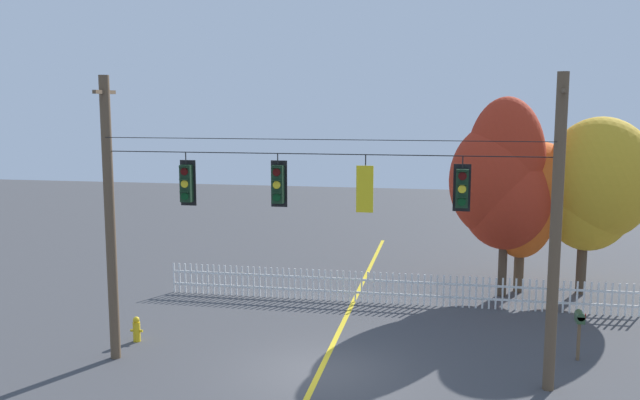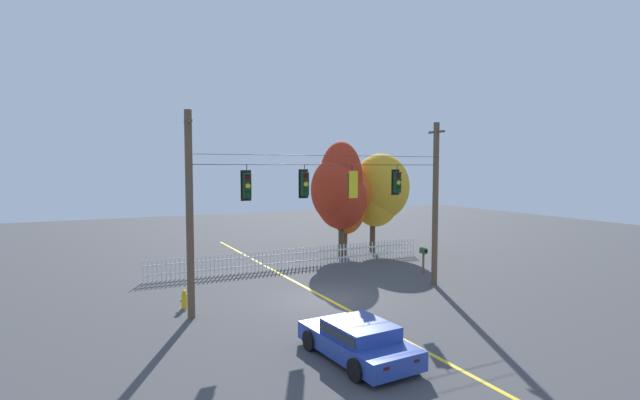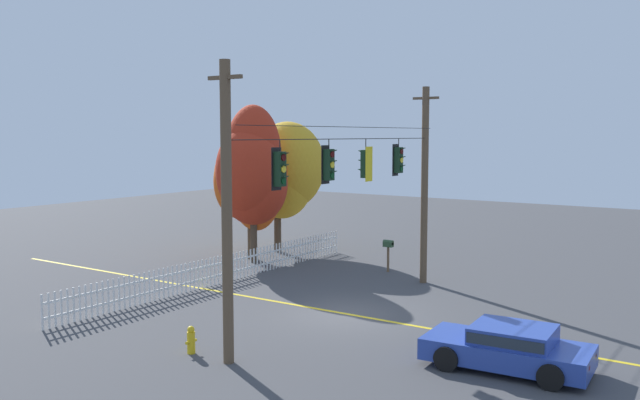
% 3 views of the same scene
% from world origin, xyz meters
% --- Properties ---
extents(ground, '(80.00, 80.00, 0.00)m').
position_xyz_m(ground, '(0.00, 0.00, 0.00)').
color(ground, '#424244').
extents(lane_centerline_stripe, '(0.16, 36.00, 0.01)m').
position_xyz_m(lane_centerline_stripe, '(0.00, 0.00, 0.00)').
color(lane_centerline_stripe, gold).
rests_on(lane_centerline_stripe, ground).
extents(signal_support_span, '(11.99, 1.10, 7.88)m').
position_xyz_m(signal_support_span, '(0.00, -0.00, 4.01)').
color(signal_support_span, brown).
rests_on(signal_support_span, ground).
extents(traffic_signal_southbound_primary, '(0.43, 0.38, 1.45)m').
position_xyz_m(traffic_signal_southbound_primary, '(-3.61, 0.01, 5.02)').
color(traffic_signal_southbound_primary, black).
extents(traffic_signal_westbound_side, '(0.43, 0.38, 1.41)m').
position_xyz_m(traffic_signal_westbound_side, '(-1.10, 0.01, 5.05)').
color(traffic_signal_westbound_side, black).
extents(traffic_signal_northbound_primary, '(0.43, 0.38, 1.46)m').
position_xyz_m(traffic_signal_northbound_primary, '(1.19, -0.01, 4.99)').
color(traffic_signal_northbound_primary, black).
extents(traffic_signal_northbound_secondary, '(0.43, 0.38, 1.40)m').
position_xyz_m(traffic_signal_northbound_secondary, '(3.59, 0.01, 5.05)').
color(traffic_signal_northbound_secondary, black).
extents(white_picket_fence, '(16.62, 0.06, 1.13)m').
position_xyz_m(white_picket_fence, '(1.41, 6.71, 0.57)').
color(white_picket_fence, white).
rests_on(white_picket_fence, ground).
extents(autumn_maple_near_fence, '(3.72, 3.11, 7.37)m').
position_xyz_m(autumn_maple_near_fence, '(5.17, 8.42, 4.30)').
color(autumn_maple_near_fence, '#473828').
rests_on(autumn_maple_near_fence, ground).
extents(autumn_maple_mid, '(4.10, 3.48, 5.75)m').
position_xyz_m(autumn_maple_mid, '(6.03, 9.24, 3.86)').
color(autumn_maple_mid, brown).
rests_on(autumn_maple_mid, ground).
extents(autumn_oak_far_east, '(3.96, 3.69, 6.65)m').
position_xyz_m(autumn_oak_far_east, '(8.53, 9.02, 4.14)').
color(autumn_oak_far_east, '#473828').
rests_on(autumn_oak_far_east, ground).
extents(fire_hydrant, '(0.38, 0.22, 0.77)m').
position_xyz_m(fire_hydrant, '(-5.87, 1.36, 0.38)').
color(fire_hydrant, gold).
rests_on(fire_hydrant, ground).
extents(roadside_mailbox, '(0.25, 0.44, 1.41)m').
position_xyz_m(roadside_mailbox, '(6.95, 2.21, 1.15)').
color(roadside_mailbox, brown).
rests_on(roadside_mailbox, ground).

